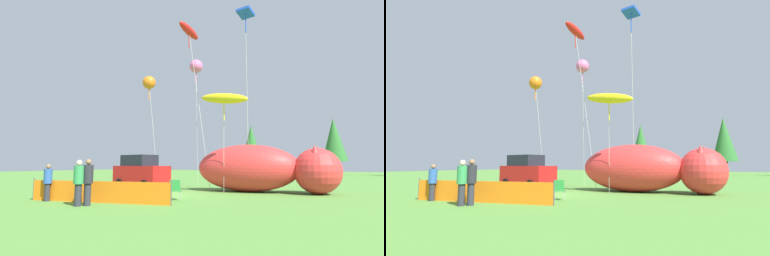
% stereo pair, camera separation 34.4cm
% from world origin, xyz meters
% --- Properties ---
extents(ground_plane, '(120.00, 120.00, 0.00)m').
position_xyz_m(ground_plane, '(0.00, 0.00, 0.00)').
color(ground_plane, '#548C38').
extents(parked_car, '(4.34, 2.36, 2.30)m').
position_xyz_m(parked_car, '(-3.70, 2.88, 1.12)').
color(parked_car, red).
rests_on(parked_car, ground).
extents(folding_chair, '(0.75, 0.75, 0.91)m').
position_xyz_m(folding_chair, '(2.13, -1.61, 0.53)').
color(folding_chair, '#267F33').
rests_on(folding_chair, ground).
extents(inflatable_cat, '(8.49, 3.50, 2.85)m').
position_xyz_m(inflatable_cat, '(4.53, 4.13, 1.32)').
color(inflatable_cat, red).
rests_on(inflatable_cat, ground).
extents(safety_fence, '(6.68, 1.69, 1.01)m').
position_xyz_m(safety_fence, '(-0.27, -4.14, 0.46)').
color(safety_fence, orange).
rests_on(safety_fence, ground).
extents(spectator_in_red_shirt, '(0.36, 0.36, 1.66)m').
position_xyz_m(spectator_in_red_shirt, '(-2.64, -4.92, 0.91)').
color(spectator_in_red_shirt, '#2D2D38').
rests_on(spectator_in_red_shirt, ground).
extents(spectator_in_blue_shirt, '(0.40, 0.40, 1.83)m').
position_xyz_m(spectator_in_blue_shirt, '(-0.08, -5.32, 1.00)').
color(spectator_in_blue_shirt, '#2D2D38').
rests_on(spectator_in_blue_shirt, ground).
extents(spectator_in_black_shirt, '(0.41, 0.41, 1.87)m').
position_xyz_m(spectator_in_black_shirt, '(0.11, -5.02, 1.02)').
color(spectator_in_black_shirt, '#2D2D38').
rests_on(spectator_in_black_shirt, ground).
extents(kite_pink_octopus, '(0.99, 1.34, 9.49)m').
position_xyz_m(kite_pink_octopus, '(-0.69, 5.47, 8.96)').
color(kite_pink_octopus, silver).
rests_on(kite_pink_octopus, ground).
extents(kite_orange_flower, '(1.16, 0.97, 8.14)m').
position_xyz_m(kite_orange_flower, '(-3.59, 3.51, 7.64)').
color(kite_orange_flower, silver).
rests_on(kite_orange_flower, ground).
extents(kite_red_lizard, '(2.22, 2.56, 12.07)m').
position_xyz_m(kite_red_lizard, '(-0.88, 4.74, 11.49)').
color(kite_red_lizard, silver).
rests_on(kite_red_lizard, ground).
extents(kite_blue_box, '(1.00, 1.64, 11.20)m').
position_xyz_m(kite_blue_box, '(4.02, 3.34, 10.73)').
color(kite_blue_box, silver).
rests_on(kite_blue_box, ground).
extents(kite_yellow_hero, '(3.13, 1.24, 6.04)m').
position_xyz_m(kite_yellow_hero, '(3.04, 2.07, 5.44)').
color(kite_yellow_hero, silver).
rests_on(kite_yellow_hero, ground).
extents(horizon_tree_east, '(3.69, 3.69, 8.80)m').
position_xyz_m(horizon_tree_east, '(-8.05, 39.47, 5.40)').
color(horizon_tree_east, brown).
rests_on(horizon_tree_east, ground).
extents(horizon_tree_mid, '(3.69, 3.69, 8.81)m').
position_xyz_m(horizon_tree_mid, '(5.91, 37.52, 5.41)').
color(horizon_tree_mid, brown).
rests_on(horizon_tree_mid, ground).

